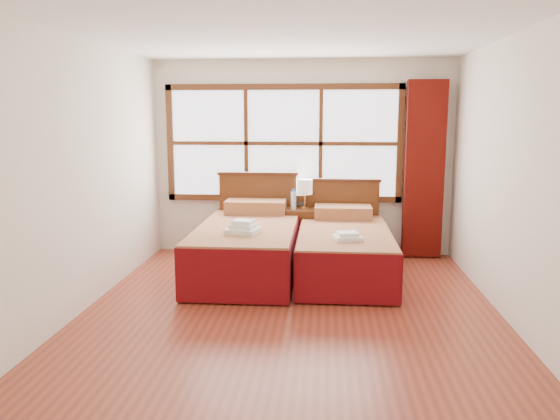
{
  "coord_description": "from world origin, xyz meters",
  "views": [
    {
      "loc": [
        0.32,
        -5.11,
        1.86
      ],
      "look_at": [
        -0.17,
        0.7,
        0.86
      ],
      "focal_mm": 35.0,
      "sensor_mm": 36.0,
      "label": 1
    }
  ],
  "objects": [
    {
      "name": "bottle_near",
      "position": [
        -0.09,
        1.93,
        0.78
      ],
      "size": [
        0.07,
        0.07,
        0.27
      ],
      "color": "silver",
      "rests_on": "nightstand"
    },
    {
      "name": "nightstand",
      "position": [
        -0.02,
        1.99,
        0.33
      ],
      "size": [
        0.49,
        0.48,
        0.66
      ],
      "color": "#522912",
      "rests_on": "floor"
    },
    {
      "name": "wall_back",
      "position": [
        0.0,
        2.25,
        1.3
      ],
      "size": [
        4.0,
        0.0,
        4.0
      ],
      "primitive_type": "plane",
      "rotation": [
        1.57,
        0.0,
        0.0
      ],
      "color": "silver",
      "rests_on": "floor"
    },
    {
      "name": "bed_right",
      "position": [
        0.55,
        1.2,
        0.32
      ],
      "size": [
        1.07,
        2.09,
        1.04
      ],
      "color": "#431D0E",
      "rests_on": "floor"
    },
    {
      "name": "towels_left",
      "position": [
        -0.57,
        0.68,
        0.65
      ],
      "size": [
        0.4,
        0.37,
        0.14
      ],
      "rotation": [
        0.0,
        0.0,
        -0.24
      ],
      "color": "white",
      "rests_on": "bed_left"
    },
    {
      "name": "towels_right",
      "position": [
        0.56,
        0.63,
        0.59
      ],
      "size": [
        0.33,
        0.3,
        0.08
      ],
      "rotation": [
        0.0,
        0.0,
        0.21
      ],
      "color": "white",
      "rests_on": "bed_right"
    },
    {
      "name": "wall_right",
      "position": [
        2.0,
        0.0,
        1.3
      ],
      "size": [
        0.0,
        4.5,
        4.5
      ],
      "primitive_type": "plane",
      "rotation": [
        1.57,
        0.0,
        -1.57
      ],
      "color": "silver",
      "rests_on": "floor"
    },
    {
      "name": "window",
      "position": [
        -0.25,
        2.21,
        1.5
      ],
      "size": [
        3.16,
        0.06,
        1.56
      ],
      "color": "white",
      "rests_on": "wall_back"
    },
    {
      "name": "ceiling",
      "position": [
        0.0,
        0.0,
        2.6
      ],
      "size": [
        4.5,
        4.5,
        0.0
      ],
      "primitive_type": "plane",
      "rotation": [
        3.14,
        0.0,
        0.0
      ],
      "color": "white",
      "rests_on": "wall_back"
    },
    {
      "name": "floor",
      "position": [
        0.0,
        0.0,
        0.0
      ],
      "size": [
        4.5,
        4.5,
        0.0
      ],
      "primitive_type": "plane",
      "color": "#933B24",
      "rests_on": "ground"
    },
    {
      "name": "bed_left",
      "position": [
        -0.59,
        1.2,
        0.34
      ],
      "size": [
        1.15,
        2.22,
        1.12
      ],
      "color": "#431D0E",
      "rests_on": "floor"
    },
    {
      "name": "curtain",
      "position": [
        1.6,
        2.11,
        1.17
      ],
      "size": [
        0.5,
        0.16,
        2.3
      ],
      "primitive_type": "cube",
      "color": "#5C0E09",
      "rests_on": "wall_back"
    },
    {
      "name": "wall_left",
      "position": [
        -2.0,
        0.0,
        1.3
      ],
      "size": [
        0.0,
        4.5,
        4.5
      ],
      "primitive_type": "plane",
      "rotation": [
        1.57,
        0.0,
        1.57
      ],
      "color": "silver",
      "rests_on": "floor"
    },
    {
      "name": "lamp",
      "position": [
        0.05,
        2.02,
        0.93
      ],
      "size": [
        0.2,
        0.2,
        0.39
      ],
      "color": "#BE863C",
      "rests_on": "nightstand"
    },
    {
      "name": "bottle_far",
      "position": [
        -0.09,
        1.96,
        0.77
      ],
      "size": [
        0.07,
        0.07,
        0.25
      ],
      "color": "silver",
      "rests_on": "nightstand"
    }
  ]
}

